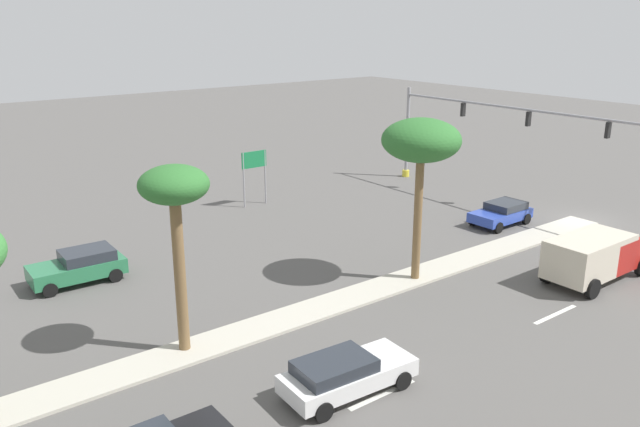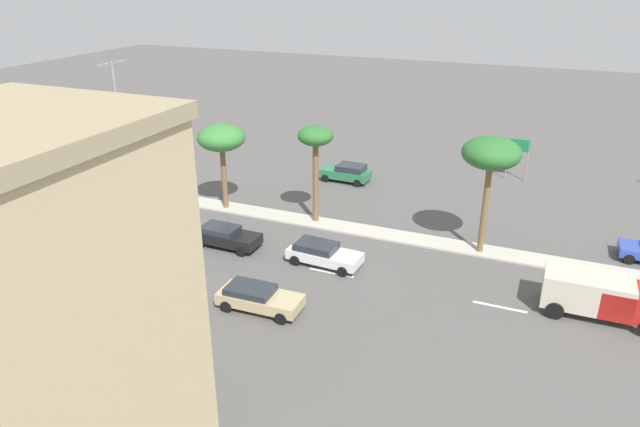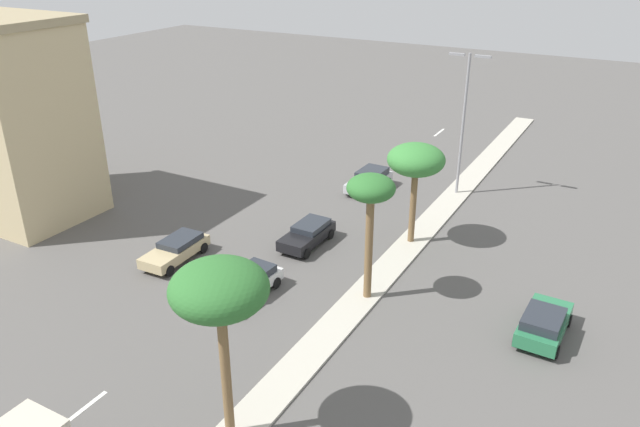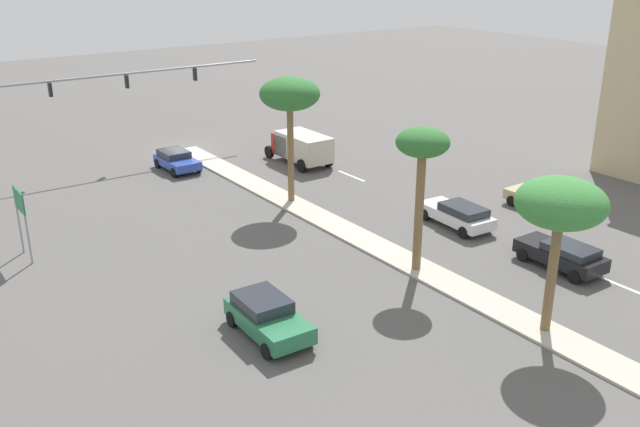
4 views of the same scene
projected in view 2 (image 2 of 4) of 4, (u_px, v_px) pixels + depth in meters
ground_plane at (322, 224)px, 40.35m from camera, size 160.00×160.00×0.00m
median_curb at (233, 208)px, 42.90m from camera, size 1.80×65.35×0.12m
lane_stripe_outboard at (500, 307)px, 30.45m from camera, size 0.20×2.80×0.01m
lane_stripe_left at (331, 273)px, 33.87m from camera, size 0.20×2.80×0.01m
lane_stripe_right at (188, 244)px, 37.46m from camera, size 0.20×2.80×0.01m
lane_stripe_far at (74, 220)px, 40.91m from camera, size 0.20×2.80×0.01m
lane_stripe_mid at (0, 205)px, 43.52m from camera, size 0.20×2.80×0.01m
directional_road_sign at (519, 150)px, 47.83m from camera, size 0.10×1.79×3.55m
palm_tree_center at (491, 155)px, 33.78m from camera, size 3.50×3.50×7.42m
palm_tree_near at (316, 141)px, 38.41m from camera, size 2.43×2.43×6.85m
palm_tree_leading at (221, 139)px, 40.87m from camera, size 3.45×3.45×6.31m
street_lamp_mid at (119, 118)px, 43.89m from camera, size 2.90×0.24×10.17m
sedan_black_right at (226, 236)px, 36.85m from camera, size 1.95×4.30×1.33m
sedan_green_mid at (347, 172)px, 48.22m from camera, size 2.14×4.19×1.49m
sedan_silver_trailing at (98, 214)px, 40.01m from camera, size 2.16×4.50×1.46m
sedan_white_rear at (323, 253)px, 34.60m from camera, size 2.14×4.59×1.34m
sedan_tan_leading at (258, 297)px, 30.01m from camera, size 2.04×4.52×1.27m
box_truck at (597, 294)px, 29.29m from camera, size 2.50×5.47×2.19m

